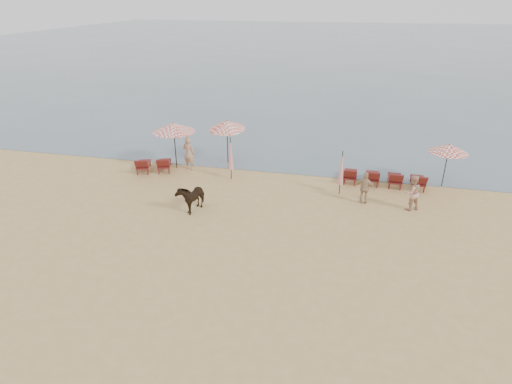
{
  "coord_description": "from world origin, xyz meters",
  "views": [
    {
      "loc": [
        3.77,
        -11.64,
        9.03
      ],
      "look_at": [
        0.0,
        5.0,
        1.1
      ],
      "focal_mm": 30.0,
      "sensor_mm": 36.0,
      "label": 1
    }
  ],
  "objects_px": {
    "lounger_cluster_right": "(384,177)",
    "beachgoer_right_a": "(412,193)",
    "umbrella_closed_left": "(231,154)",
    "umbrella_open_right": "(449,148)",
    "beachgoer_right_b": "(365,188)",
    "umbrella_closed_right": "(341,168)",
    "lounger_cluster_left": "(153,164)",
    "beachgoer_left": "(189,153)",
    "umbrella_open_left_b": "(227,125)",
    "cow": "(191,196)",
    "umbrella_open_left_a": "(173,127)"
  },
  "relations": [
    {
      "from": "umbrella_closed_right",
      "to": "beachgoer_left",
      "type": "xyz_separation_m",
      "value": [
        -8.42,
        1.5,
        -0.44
      ]
    },
    {
      "from": "beachgoer_left",
      "to": "umbrella_open_right",
      "type": "bearing_deg",
      "value": -167.49
    },
    {
      "from": "umbrella_open_left_a",
      "to": "umbrella_open_left_b",
      "type": "bearing_deg",
      "value": 7.27
    },
    {
      "from": "umbrella_open_left_a",
      "to": "umbrella_open_right",
      "type": "xyz_separation_m",
      "value": [
        14.31,
        0.59,
        -0.32
      ]
    },
    {
      "from": "beachgoer_right_b",
      "to": "umbrella_closed_right",
      "type": "bearing_deg",
      "value": -23.7
    },
    {
      "from": "umbrella_open_left_a",
      "to": "cow",
      "type": "height_order",
      "value": "umbrella_open_left_a"
    },
    {
      "from": "umbrella_open_right",
      "to": "umbrella_closed_left",
      "type": "bearing_deg",
      "value": -151.28
    },
    {
      "from": "umbrella_closed_left",
      "to": "beachgoer_left",
      "type": "bearing_deg",
      "value": 162.0
    },
    {
      "from": "umbrella_open_right",
      "to": "beachgoer_right_a",
      "type": "height_order",
      "value": "umbrella_open_right"
    },
    {
      "from": "lounger_cluster_right",
      "to": "umbrella_open_left_a",
      "type": "height_order",
      "value": "umbrella_open_left_a"
    },
    {
      "from": "lounger_cluster_right",
      "to": "umbrella_closed_left",
      "type": "height_order",
      "value": "umbrella_closed_left"
    },
    {
      "from": "umbrella_closed_right",
      "to": "beachgoer_right_a",
      "type": "relative_size",
      "value": 1.33
    },
    {
      "from": "lounger_cluster_right",
      "to": "cow",
      "type": "bearing_deg",
      "value": -149.52
    },
    {
      "from": "umbrella_open_left_b",
      "to": "umbrella_closed_right",
      "type": "xyz_separation_m",
      "value": [
        6.59,
        -2.93,
        -0.91
      ]
    },
    {
      "from": "umbrella_open_right",
      "to": "umbrella_closed_right",
      "type": "relative_size",
      "value": 1.02
    },
    {
      "from": "umbrella_open_right",
      "to": "umbrella_closed_left",
      "type": "relative_size",
      "value": 0.99
    },
    {
      "from": "lounger_cluster_right",
      "to": "beachgoer_right_a",
      "type": "bearing_deg",
      "value": -65.09
    },
    {
      "from": "umbrella_open_right",
      "to": "beachgoer_right_a",
      "type": "xyz_separation_m",
      "value": [
        -1.87,
        -3.04,
        -1.23
      ]
    },
    {
      "from": "umbrella_open_left_a",
      "to": "beachgoer_left",
      "type": "relative_size",
      "value": 1.41
    },
    {
      "from": "umbrella_open_right",
      "to": "beachgoer_right_b",
      "type": "bearing_deg",
      "value": -122.83
    },
    {
      "from": "umbrella_closed_left",
      "to": "beachgoer_left",
      "type": "relative_size",
      "value": 1.22
    },
    {
      "from": "umbrella_open_left_b",
      "to": "beachgoer_right_a",
      "type": "bearing_deg",
      "value": 2.68
    },
    {
      "from": "lounger_cluster_right",
      "to": "beachgoer_left",
      "type": "relative_size",
      "value": 2.16
    },
    {
      "from": "beachgoer_left",
      "to": "beachgoer_right_a",
      "type": "distance_m",
      "value": 11.92
    },
    {
      "from": "umbrella_closed_left",
      "to": "cow",
      "type": "xyz_separation_m",
      "value": [
        -0.79,
        -3.84,
        -0.76
      ]
    },
    {
      "from": "beachgoer_right_a",
      "to": "beachgoer_right_b",
      "type": "xyz_separation_m",
      "value": [
        -2.07,
        0.18,
        -0.06
      ]
    },
    {
      "from": "cow",
      "to": "umbrella_open_right",
      "type": "bearing_deg",
      "value": 36.42
    },
    {
      "from": "lounger_cluster_right",
      "to": "umbrella_open_left_b",
      "type": "bearing_deg",
      "value": 172.77
    },
    {
      "from": "umbrella_closed_right",
      "to": "beachgoer_right_a",
      "type": "xyz_separation_m",
      "value": [
        3.24,
        -0.98,
        -0.54
      ]
    },
    {
      "from": "umbrella_open_left_b",
      "to": "umbrella_open_right",
      "type": "relative_size",
      "value": 1.15
    },
    {
      "from": "umbrella_closed_left",
      "to": "beachgoer_right_b",
      "type": "bearing_deg",
      "value": -11.69
    },
    {
      "from": "umbrella_closed_left",
      "to": "beachgoer_right_a",
      "type": "distance_m",
      "value": 9.13
    },
    {
      "from": "umbrella_closed_right",
      "to": "cow",
      "type": "distance_m",
      "value": 7.31
    },
    {
      "from": "lounger_cluster_left",
      "to": "umbrella_closed_left",
      "type": "bearing_deg",
      "value": -20.29
    },
    {
      "from": "lounger_cluster_left",
      "to": "umbrella_closed_right",
      "type": "relative_size",
      "value": 1.02
    },
    {
      "from": "umbrella_closed_left",
      "to": "lounger_cluster_right",
      "type": "bearing_deg",
      "value": 6.61
    },
    {
      "from": "lounger_cluster_right",
      "to": "umbrella_open_left_a",
      "type": "xyz_separation_m",
      "value": [
        -11.36,
        -0.08,
        1.95
      ]
    },
    {
      "from": "lounger_cluster_left",
      "to": "beachgoer_right_a",
      "type": "height_order",
      "value": "beachgoer_right_a"
    },
    {
      "from": "umbrella_open_left_a",
      "to": "umbrella_closed_right",
      "type": "distance_m",
      "value": 9.37
    },
    {
      "from": "lounger_cluster_right",
      "to": "umbrella_open_right",
      "type": "relative_size",
      "value": 1.78
    },
    {
      "from": "beachgoer_right_a",
      "to": "beachgoer_right_b",
      "type": "bearing_deg",
      "value": -33.93
    },
    {
      "from": "umbrella_closed_right",
      "to": "cow",
      "type": "xyz_separation_m",
      "value": [
        -6.52,
        -3.22,
        -0.71
      ]
    },
    {
      "from": "lounger_cluster_right",
      "to": "beachgoer_right_b",
      "type": "bearing_deg",
      "value": -111.2
    },
    {
      "from": "umbrella_open_left_a",
      "to": "lounger_cluster_left",
      "type": "bearing_deg",
      "value": -164.14
    },
    {
      "from": "beachgoer_right_a",
      "to": "umbrella_open_left_b",
      "type": "bearing_deg",
      "value": -50.69
    },
    {
      "from": "lounger_cluster_left",
      "to": "cow",
      "type": "relative_size",
      "value": 1.45
    },
    {
      "from": "beachgoer_left",
      "to": "beachgoer_right_b",
      "type": "height_order",
      "value": "beachgoer_left"
    },
    {
      "from": "umbrella_closed_right",
      "to": "beachgoer_left",
      "type": "bearing_deg",
      "value": 169.91
    },
    {
      "from": "cow",
      "to": "beachgoer_right_a",
      "type": "distance_m",
      "value": 10.01
    },
    {
      "from": "lounger_cluster_right",
      "to": "beachgoer_right_a",
      "type": "relative_size",
      "value": 2.43
    }
  ]
}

